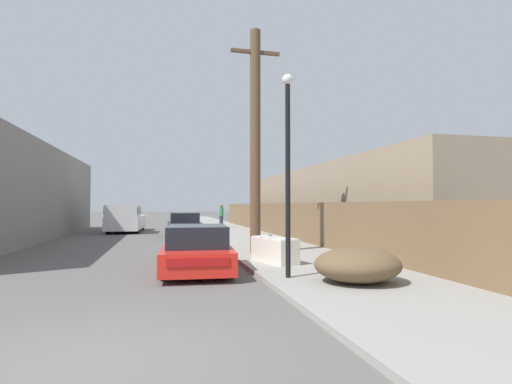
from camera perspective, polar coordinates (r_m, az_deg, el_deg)
The scene contains 12 objects.
ground_plane at distance 5.31m, azimuth -23.57°, elevation -21.87°, with size 220.00×220.00×0.00m, color #595654.
sidewalk_curb at distance 28.80m, azimuth -4.35°, elevation -5.38°, with size 4.20×63.00×0.12m, color gray.
discarded_fridge at distance 11.99m, azimuth 2.64°, elevation -8.26°, with size 1.11×1.81×0.77m.
parked_sports_car_red at distance 11.27m, azimuth -8.44°, elevation -8.21°, with size 2.11×4.40×1.28m.
car_parked_mid at distance 23.57m, azimuth -10.23°, elevation -4.72°, with size 1.84×4.05×1.38m.
pickup_truck at distance 28.24m, azimuth -18.16°, elevation -3.64°, with size 2.31×5.86×1.82m.
utility_pole at distance 14.40m, azimuth -0.10°, elevation 7.63°, with size 1.80×0.37×8.03m.
street_lamp at distance 9.54m, azimuth 4.57°, elevation 4.71°, with size 0.26×0.26×4.85m.
brush_pile at distance 9.24m, azimuth 14.29°, elevation -10.05°, with size 1.93×1.79×0.77m.
wooden_fence at distance 22.74m, azimuth 3.11°, elevation -3.89°, with size 0.08×33.67×1.81m, color brown.
building_right_house at distance 22.92m, azimuth 14.17°, elevation -1.54°, with size 6.00×20.86×3.88m, color gray.
pedestrian at distance 30.49m, azimuth -4.98°, elevation -3.32°, with size 0.34×0.34×1.80m.
Camera 1 is at (0.87, -4.91, 1.83)m, focal length 28.00 mm.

